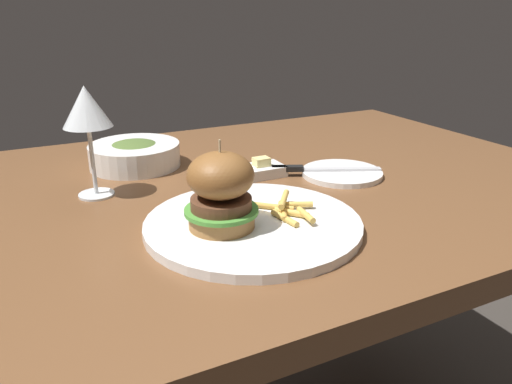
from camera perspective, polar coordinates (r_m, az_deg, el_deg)
The scene contains 9 objects.
dining_table at distance 0.94m, azimuth -3.23°, elevation -4.13°, with size 1.38×0.88×0.74m.
main_plate at distance 0.73m, azimuth -0.34°, elevation -3.70°, with size 0.32×0.32×0.01m, color white.
burger_sandwich at distance 0.69m, azimuth -4.03°, elevation 0.18°, with size 0.10×0.10×0.13m.
fries_pile at distance 0.75m, azimuth 3.57°, elevation -1.97°, with size 0.09×0.11×0.02m.
wine_glass at distance 0.86m, azimuth -18.81°, elevation 8.85°, with size 0.08×0.08×0.19m.
bread_plate at distance 0.97m, azimuth 9.79°, elevation 2.15°, with size 0.15×0.15×0.01m, color white.
table_knife at distance 0.96m, azimuth 6.89°, elevation 2.62°, with size 0.20×0.10×0.01m.
butter_dish at distance 0.96m, azimuth 0.62°, elevation 2.56°, with size 0.08×0.06×0.04m.
soup_bowl at distance 1.04m, azimuth -13.69°, elevation 4.24°, with size 0.18×0.18×0.05m.
Camera 1 is at (-0.33, -0.78, 1.05)m, focal length 35.00 mm.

